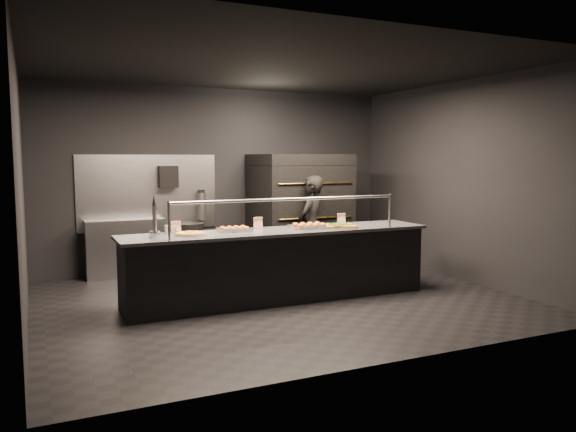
# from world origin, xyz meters

# --- Properties ---
(room) EXTENTS (6.04, 6.00, 3.00)m
(room) POSITION_xyz_m (-0.02, 0.05, 1.50)
(room) COLOR black
(room) RESTS_ON ground
(service_counter) EXTENTS (4.10, 0.78, 1.37)m
(service_counter) POSITION_xyz_m (0.00, -0.00, 0.46)
(service_counter) COLOR black
(service_counter) RESTS_ON ground
(pizza_oven) EXTENTS (1.50, 1.23, 1.91)m
(pizza_oven) POSITION_xyz_m (1.20, 1.90, 0.97)
(pizza_oven) COLOR black
(pizza_oven) RESTS_ON ground
(prep_shelf) EXTENTS (1.20, 0.35, 0.90)m
(prep_shelf) POSITION_xyz_m (-1.60, 2.32, 0.45)
(prep_shelf) COLOR #99999E
(prep_shelf) RESTS_ON ground
(towel_dispenser) EXTENTS (0.30, 0.20, 0.35)m
(towel_dispenser) POSITION_xyz_m (-0.90, 2.39, 1.55)
(towel_dispenser) COLOR black
(towel_dispenser) RESTS_ON room
(fire_extinguisher) EXTENTS (0.14, 0.14, 0.51)m
(fire_extinguisher) POSITION_xyz_m (-0.35, 2.40, 1.06)
(fire_extinguisher) COLOR #B2B2B7
(fire_extinguisher) RESTS_ON room
(beer_tap) EXTENTS (0.13, 0.19, 0.50)m
(beer_tap) POSITION_xyz_m (-1.60, 0.02, 1.06)
(beer_tap) COLOR silver
(beer_tap) RESTS_ON service_counter
(round_pizza) EXTENTS (0.41, 0.41, 0.03)m
(round_pizza) POSITION_xyz_m (-1.17, 0.02, 0.94)
(round_pizza) COLOR silver
(round_pizza) RESTS_ON service_counter
(slider_tray_a) EXTENTS (0.46, 0.39, 0.06)m
(slider_tray_a) POSITION_xyz_m (-0.57, 0.15, 0.94)
(slider_tray_a) COLOR silver
(slider_tray_a) RESTS_ON service_counter
(slider_tray_b) EXTENTS (0.54, 0.44, 0.08)m
(slider_tray_b) POSITION_xyz_m (0.43, 0.01, 0.95)
(slider_tray_b) COLOR silver
(slider_tray_b) RESTS_ON service_counter
(square_pizza) EXTENTS (0.52, 0.52, 0.05)m
(square_pizza) POSITION_xyz_m (0.85, -0.07, 0.94)
(square_pizza) COLOR silver
(square_pizza) RESTS_ON service_counter
(condiment_jar) EXTENTS (0.16, 0.06, 0.11)m
(condiment_jar) POSITION_xyz_m (-1.37, 0.26, 0.97)
(condiment_jar) COLOR silver
(condiment_jar) RESTS_ON service_counter
(tent_cards) EXTENTS (2.49, 0.04, 0.15)m
(tent_cards) POSITION_xyz_m (-0.13, 0.28, 1.00)
(tent_cards) COLOR white
(tent_cards) RESTS_ON service_counter
(trash_bin) EXTENTS (0.49, 0.49, 0.82)m
(trash_bin) POSITION_xyz_m (-0.66, 2.09, 0.41)
(trash_bin) COLOR black
(trash_bin) RESTS_ON ground
(worker) EXTENTS (0.68, 0.67, 1.58)m
(worker) POSITION_xyz_m (1.05, 1.15, 0.79)
(worker) COLOR black
(worker) RESTS_ON ground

